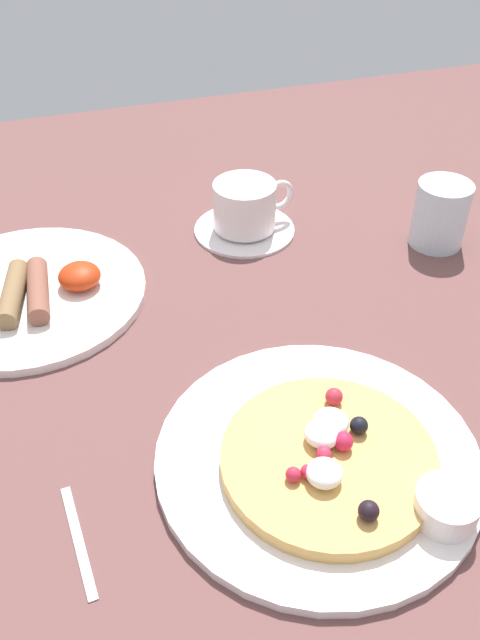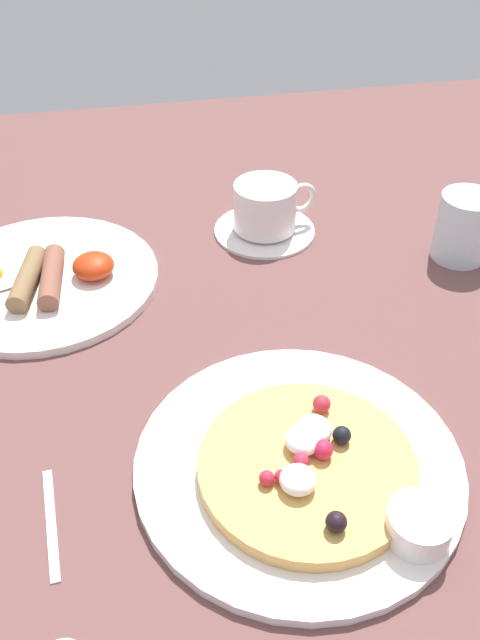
% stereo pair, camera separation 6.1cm
% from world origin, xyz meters
% --- Properties ---
extents(ground_plane, '(1.69, 1.38, 0.03)m').
position_xyz_m(ground_plane, '(0.00, 0.00, -0.01)').
color(ground_plane, brown).
extents(pancake_plate, '(0.29, 0.29, 0.01)m').
position_xyz_m(pancake_plate, '(0.08, -0.17, 0.01)').
color(pancake_plate, white).
rests_on(pancake_plate, ground_plane).
extents(pancake_with_berries, '(0.19, 0.19, 0.03)m').
position_xyz_m(pancake_with_berries, '(0.08, -0.18, 0.02)').
color(pancake_with_berries, tan).
rests_on(pancake_with_berries, pancake_plate).
extents(syrup_ramekin, '(0.05, 0.05, 0.03)m').
position_xyz_m(syrup_ramekin, '(0.15, -0.26, 0.02)').
color(syrup_ramekin, white).
rests_on(syrup_ramekin, pancake_plate).
extents(breakfast_plate, '(0.27, 0.27, 0.01)m').
position_xyz_m(breakfast_plate, '(-0.15, 0.16, 0.01)').
color(breakfast_plate, white).
rests_on(breakfast_plate, ground_plane).
extents(fried_breakfast, '(0.17, 0.11, 0.03)m').
position_xyz_m(fried_breakfast, '(-0.14, 0.14, 0.02)').
color(fried_breakfast, brown).
rests_on(fried_breakfast, breakfast_plate).
extents(coffee_saucer, '(0.13, 0.13, 0.01)m').
position_xyz_m(coffee_saucer, '(0.14, 0.22, 0.00)').
color(coffee_saucer, white).
rests_on(coffee_saucer, ground_plane).
extents(coffee_cup, '(0.11, 0.08, 0.06)m').
position_xyz_m(coffee_cup, '(0.14, 0.22, 0.04)').
color(coffee_cup, white).
rests_on(coffee_cup, coffee_saucer).
extents(teaspoon, '(0.03, 0.18, 0.01)m').
position_xyz_m(teaspoon, '(-0.13, -0.25, 0.00)').
color(teaspoon, silver).
rests_on(teaspoon, ground_plane).
extents(water_glass, '(0.07, 0.07, 0.08)m').
position_xyz_m(water_glass, '(0.36, 0.12, 0.04)').
color(water_glass, silver).
rests_on(water_glass, ground_plane).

